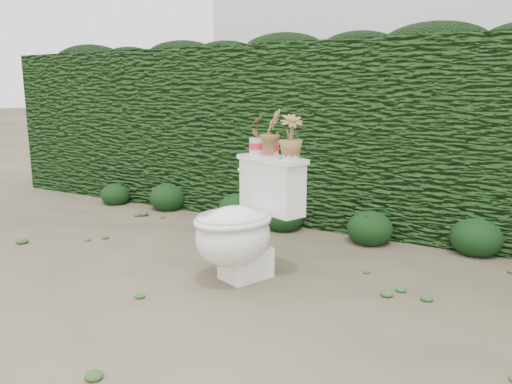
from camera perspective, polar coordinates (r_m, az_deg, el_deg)
The scene contains 13 objects.
ground at distance 3.39m, azimuth 1.97°, elevation -9.18°, with size 60.00×60.00×0.00m, color #7C6F56.
hedge at distance 4.66m, azimuth 11.42°, elevation 6.44°, with size 8.00×1.00×1.60m, color #26511B.
house_wall at distance 8.88m, azimuth 25.22°, elevation 15.71°, with size 8.00×3.50×4.00m, color silver.
toilet at distance 3.17m, azimuth -1.46°, elevation -3.85°, with size 0.66×0.79×0.78m.
potted_plant_left at distance 3.34m, azimuth 0.13°, elevation 6.61°, with size 0.14×0.10×0.27m, color #3C8328.
potted_plant_center at distance 3.23m, azimuth 1.72°, elevation 6.63°, with size 0.16×0.13×0.29m, color #3C8328.
potted_plant_right at distance 3.10m, azimuth 4.01°, elevation 6.15°, with size 0.15×0.15×0.26m, color #3C8328.
liriope_clump_0 at distance 5.56m, azimuth -15.78°, elevation -0.01°, with size 0.31×0.31×0.25m, color #153613.
liriope_clump_1 at distance 5.17m, azimuth -10.04°, elevation -0.31°, with size 0.37×0.37×0.30m, color #153613.
liriope_clump_2 at distance 4.65m, azimuth -2.15°, elevation -1.57°, with size 0.36×0.36×0.28m, color #153613.
liriope_clump_3 at distance 4.37m, azimuth 3.19°, elevation -2.51°, with size 0.34×0.34×0.28m, color #153613.
liriope_clump_4 at distance 4.08m, azimuth 12.89°, elevation -3.73°, with size 0.36×0.36×0.29m, color #153613.
liriope_clump_5 at distance 4.07m, azimuth 23.92°, elevation -4.36°, with size 0.38×0.38×0.30m, color #153613.
Camera 1 is at (1.49, -2.80, 1.20)m, focal length 35.00 mm.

